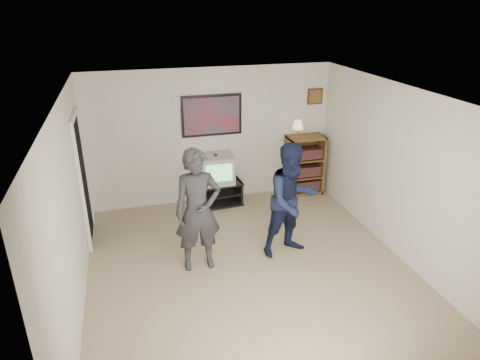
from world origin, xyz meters
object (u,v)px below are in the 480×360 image
bookshelf (304,165)px  person_tall (198,211)px  media_stand (217,193)px  person_short (292,200)px  crt_television (216,169)px

bookshelf → person_tall: size_ratio=0.66×
media_stand → bookshelf: size_ratio=0.80×
bookshelf → person_tall: person_tall is taller
person_tall → person_short: person_tall is taller
bookshelf → person_short: bearing=-118.5°
media_stand → bookshelf: bookshelf is taller
media_stand → crt_television: bearing=176.5°
person_tall → bookshelf: bearing=38.1°
bookshelf → person_short: person_short is taller
media_stand → person_tall: person_tall is taller
crt_television → person_tall: person_tall is taller
person_tall → media_stand: bearing=69.8°
media_stand → crt_television: crt_television is taller
crt_television → person_short: person_short is taller
crt_television → bookshelf: bearing=2.7°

